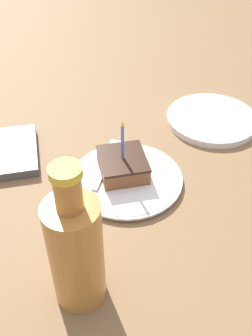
{
  "coord_description": "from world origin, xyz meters",
  "views": [
    {
      "loc": [
        -0.14,
        -0.57,
        0.54
      ],
      "look_at": [
        -0.01,
        0.0,
        0.03
      ],
      "focal_mm": 42.0,
      "sensor_mm": 36.0,
      "label": 1
    }
  ],
  "objects": [
    {
      "name": "ground_plane",
      "position": [
        0.0,
        0.0,
        -0.02
      ],
      "size": [
        2.4,
        2.4,
        0.04
      ],
      "color": "brown",
      "rests_on": "ground"
    },
    {
      "name": "plate",
      "position": [
        -0.01,
        0.0,
        0.01
      ],
      "size": [
        0.22,
        0.22,
        0.01
      ],
      "color": "silver",
      "rests_on": "ground_plane"
    },
    {
      "name": "cake_slice",
      "position": [
        -0.02,
        0.02,
        0.03
      ],
      "size": [
        0.09,
        0.1,
        0.12
      ],
      "color": "brown",
      "rests_on": "plate"
    },
    {
      "name": "fork",
      "position": [
        -0.04,
        0.06,
        0.01
      ],
      "size": [
        0.09,
        0.15,
        0.01
      ],
      "color": "silver",
      "rests_on": "plate"
    },
    {
      "name": "bottle",
      "position": [
        -0.13,
        -0.23,
        0.1
      ],
      "size": [
        0.08,
        0.08,
        0.25
      ],
      "color": "#B27233",
      "rests_on": "ground_plane"
    },
    {
      "name": "side_plate",
      "position": [
        0.24,
        0.16,
        0.01
      ],
      "size": [
        0.22,
        0.22,
        0.02
      ],
      "color": "silver",
      "rests_on": "ground_plane"
    }
  ]
}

